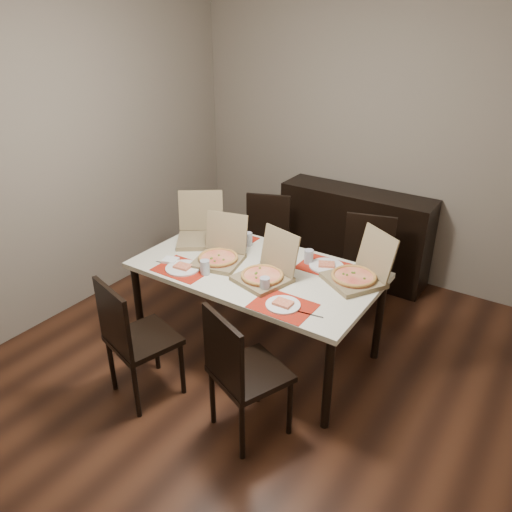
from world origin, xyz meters
name	(u,v)px	position (x,y,z in m)	size (l,w,h in m)	color
ground	(257,364)	(0.00, 0.00, -0.01)	(3.80, 4.00, 0.02)	#412214
room_walls	(291,130)	(0.00, 0.43, 1.73)	(3.84, 4.02, 2.62)	gray
sideboard	(354,234)	(0.00, 1.78, 0.45)	(1.50, 0.40, 0.90)	black
dining_table	(256,276)	(-0.10, 0.15, 0.68)	(1.80, 1.00, 0.75)	beige
chair_near_left	(133,336)	(-0.50, -0.76, 0.51)	(0.52, 0.52, 0.93)	black
chair_near_right	(240,370)	(0.31, -0.64, 0.51)	(0.55, 0.55, 0.93)	black
chair_far_left	(266,240)	(-0.59, 1.04, 0.51)	(0.54, 0.54, 0.93)	black
chair_far_right	(366,265)	(0.41, 1.09, 0.51)	(0.52, 0.52, 0.93)	black
setting_near_left	(187,267)	(-0.52, -0.16, 0.77)	(0.47, 0.30, 0.11)	#AD1A0B
setting_near_right	(278,299)	(0.28, -0.17, 0.77)	(0.52, 0.30, 0.11)	#AD1A0B
setting_far_left	(233,238)	(-0.54, 0.46, 0.77)	(0.48, 0.30, 0.11)	#AD1A0B
setting_far_right	(322,264)	(0.29, 0.45, 0.77)	(0.45, 0.30, 0.11)	#AD1A0B
napkin_loose	(265,275)	(0.02, 0.08, 0.76)	(0.12, 0.11, 0.02)	white
pizza_box_center	(265,273)	(0.05, 0.03, 0.81)	(0.42, 0.45, 0.34)	olive
pizza_box_right	(358,274)	(0.61, 0.37, 0.81)	(0.51, 0.52, 0.36)	olive
pizza_box_left	(201,233)	(-0.77, 0.32, 0.81)	(0.54, 0.55, 0.37)	olive
pizza_box_extra	(220,255)	(-0.39, 0.08, 0.81)	(0.41, 0.44, 0.34)	olive
faina_plate	(226,251)	(-0.45, 0.23, 0.76)	(0.26, 0.26, 0.03)	black
dip_bowl	(280,261)	(0.01, 0.32, 0.76)	(0.12, 0.12, 0.03)	white
soda_bottle	(204,216)	(-0.88, 0.50, 0.88)	(0.10, 0.10, 0.30)	silver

